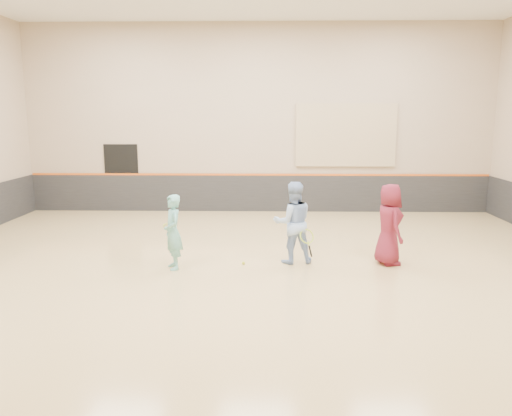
{
  "coord_description": "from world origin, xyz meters",
  "views": [
    {
      "loc": [
        0.29,
        -10.22,
        3.14
      ],
      "look_at": [
        0.05,
        0.4,
        1.15
      ],
      "focal_mm": 35.0,
      "sensor_mm": 36.0,
      "label": 1
    }
  ],
  "objects_px": {
    "girl": "(173,232)",
    "spare_racket": "(169,223)",
    "instructor": "(293,223)",
    "young_man": "(389,224)"
  },
  "relations": [
    {
      "from": "instructor",
      "to": "young_man",
      "type": "bearing_deg",
      "value": 168.63
    },
    {
      "from": "girl",
      "to": "spare_racket",
      "type": "height_order",
      "value": "girl"
    },
    {
      "from": "young_man",
      "to": "instructor",
      "type": "bearing_deg",
      "value": 77.49
    },
    {
      "from": "girl",
      "to": "young_man",
      "type": "relative_size",
      "value": 0.9
    },
    {
      "from": "instructor",
      "to": "young_man",
      "type": "xyz_separation_m",
      "value": [
        2.02,
        -0.05,
        -0.02
      ]
    },
    {
      "from": "girl",
      "to": "instructor",
      "type": "height_order",
      "value": "instructor"
    },
    {
      "from": "young_man",
      "to": "girl",
      "type": "bearing_deg",
      "value": 84.6
    },
    {
      "from": "girl",
      "to": "young_man",
      "type": "xyz_separation_m",
      "value": [
        4.5,
        0.44,
        0.09
      ]
    },
    {
      "from": "instructor",
      "to": "young_man",
      "type": "relative_size",
      "value": 1.02
    },
    {
      "from": "girl",
      "to": "spare_racket",
      "type": "relative_size",
      "value": 2.06
    }
  ]
}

